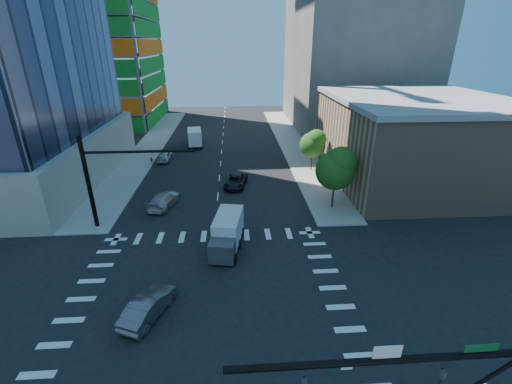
{
  "coord_description": "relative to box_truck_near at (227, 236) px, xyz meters",
  "views": [
    {
      "loc": [
        1.99,
        -18.78,
        16.53
      ],
      "look_at": [
        3.82,
        8.0,
        4.8
      ],
      "focal_mm": 24.0,
      "sensor_mm": 36.0,
      "label": 1
    }
  ],
  "objects": [
    {
      "name": "tree_south",
      "position": [
        11.43,
        7.13,
        3.43
      ],
      "size": [
        4.16,
        4.16,
        6.82
      ],
      "color": "#382316",
      "rests_on": "sidewalk_ne"
    },
    {
      "name": "bg_building_ne",
      "position": [
        25.8,
        48.23,
        12.75
      ],
      "size": [
        24.0,
        30.0,
        28.0
      ],
      "primitive_type": "cube",
      "color": "#5C5652",
      "rests_on": "ground"
    },
    {
      "name": "commercial_building",
      "position": [
        23.8,
        15.23,
        4.06
      ],
      "size": [
        20.5,
        22.5,
        10.6
      ],
      "color": "#9D775B",
      "rests_on": "ground"
    },
    {
      "name": "sidewalk_nw",
      "position": [
        -13.7,
        33.23,
        -1.18
      ],
      "size": [
        5.0,
        60.0,
        0.15
      ],
      "primitive_type": "cube",
      "color": "#9B9792",
      "rests_on": "ground"
    },
    {
      "name": "road_markings",
      "position": [
        -1.2,
        -6.77,
        -1.25
      ],
      "size": [
        20.0,
        20.0,
        0.01
      ],
      "primitive_type": "cube",
      "color": "silver",
      "rests_on": "ground"
    },
    {
      "name": "car_sb_cross",
      "position": [
        -5.03,
        -7.65,
        -0.48
      ],
      "size": [
        3.24,
        4.94,
        1.54
      ],
      "primitive_type": "imported",
      "rotation": [
        0.0,
        0.0,
        2.76
      ],
      "color": "#515156",
      "rests_on": "ground"
    },
    {
      "name": "tree_north",
      "position": [
        11.73,
        19.13,
        2.74
      ],
      "size": [
        3.54,
        3.52,
        5.78
      ],
      "color": "#382316",
      "rests_on": "sidewalk_ne"
    },
    {
      "name": "car_sb_near",
      "position": [
        -6.99,
        9.06,
        -0.49
      ],
      "size": [
        3.37,
        5.59,
        1.52
      ],
      "primitive_type": "imported",
      "rotation": [
        0.0,
        0.0,
        2.89
      ],
      "color": "#BDBDBD",
      "rests_on": "ground"
    },
    {
      "name": "sidewalk_ne",
      "position": [
        11.3,
        33.23,
        -1.18
      ],
      "size": [
        5.0,
        60.0,
        0.15
      ],
      "primitive_type": "cube",
      "color": "#9B9792",
      "rests_on": "ground"
    },
    {
      "name": "signal_mast_nw",
      "position": [
        -11.2,
        4.73,
        4.24
      ],
      "size": [
        10.2,
        0.4,
        9.0
      ],
      "color": "black",
      "rests_on": "sidewalk_nw"
    },
    {
      "name": "box_truck_far",
      "position": [
        -5.92,
        33.46,
        0.06
      ],
      "size": [
        3.1,
        5.92,
        2.97
      ],
      "rotation": [
        0.0,
        0.0,
        3.27
      ],
      "color": "black",
      "rests_on": "ground"
    },
    {
      "name": "box_truck_near",
      "position": [
        0.0,
        0.0,
        0.0
      ],
      "size": [
        3.18,
        5.71,
        2.83
      ],
      "rotation": [
        0.0,
        0.0,
        -0.17
      ],
      "color": "black",
      "rests_on": "ground"
    },
    {
      "name": "ground",
      "position": [
        -1.2,
        -6.77,
        -1.25
      ],
      "size": [
        160.0,
        160.0,
        0.0
      ],
      "primitive_type": "plane",
      "color": "black",
      "rests_on": "ground"
    },
    {
      "name": "car_nb_far",
      "position": [
        0.97,
        14.23,
        -0.55
      ],
      "size": [
        3.31,
        5.43,
        1.41
      ],
      "primitive_type": "imported",
      "rotation": [
        0.0,
        0.0,
        -0.2
      ],
      "color": "black",
      "rests_on": "ground"
    },
    {
      "name": "car_sb_mid",
      "position": [
        -9.64,
        25.03,
        -0.52
      ],
      "size": [
        1.96,
        4.38,
        1.46
      ],
      "primitive_type": "imported",
      "rotation": [
        0.0,
        0.0,
        3.09
      ],
      "color": "#B9BEC2",
      "rests_on": "ground"
    }
  ]
}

